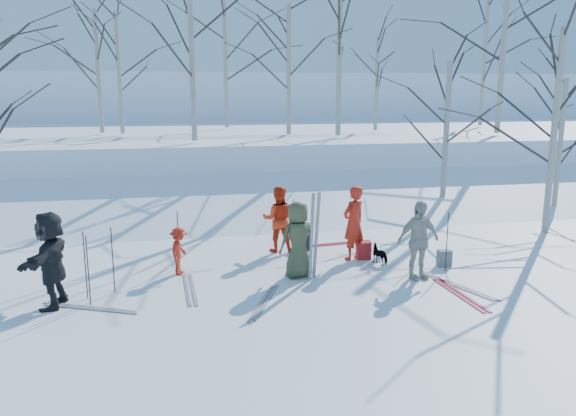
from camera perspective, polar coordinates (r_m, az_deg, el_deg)
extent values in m
plane|color=white|center=(11.84, 1.43, -7.64)|extent=(120.00, 120.00, 0.00)
cube|color=white|center=(18.45, -3.35, -0.05)|extent=(70.00, 9.49, 4.12)
cube|color=white|center=(28.14, -6.22, 5.77)|extent=(70.00, 18.00, 2.20)
cube|color=white|center=(48.98, -8.51, 9.45)|extent=(90.00, 30.00, 6.00)
imported|color=#3F4529|center=(11.99, 1.01, -3.24)|extent=(0.91, 0.71, 1.66)
imported|color=red|center=(13.33, 6.69, -1.52)|extent=(0.77, 0.69, 1.77)
imported|color=red|center=(13.93, -1.00, -1.13)|extent=(0.90, 0.76, 1.64)
imported|color=red|center=(12.47, -10.99, -4.30)|extent=(0.57, 0.77, 1.06)
imported|color=beige|center=(12.19, 13.09, -3.21)|extent=(1.05, 0.59, 1.69)
imported|color=black|center=(11.24, -22.95, -4.84)|extent=(0.84, 1.75, 1.81)
imported|color=black|center=(13.23, 9.39, -4.66)|extent=(0.45, 0.58, 0.45)
cube|color=silver|center=(11.74, 2.41, -2.96)|extent=(0.11, 0.17, 1.90)
cube|color=silver|center=(11.87, 2.91, -2.81)|extent=(0.13, 0.23, 1.89)
cylinder|color=black|center=(11.62, -17.37, -5.09)|extent=(0.02, 0.02, 1.34)
cylinder|color=black|center=(11.10, -19.63, -6.06)|extent=(0.02, 0.02, 1.34)
cylinder|color=black|center=(13.38, 13.38, -2.67)|extent=(0.02, 0.02, 1.34)
cylinder|color=black|center=(11.48, -19.90, -5.49)|extent=(0.02, 0.02, 1.34)
cylinder|color=black|center=(12.90, 15.84, -3.34)|extent=(0.02, 0.02, 1.34)
cylinder|color=black|center=(12.81, -11.09, -3.21)|extent=(0.02, 0.02, 1.34)
cylinder|color=black|center=(13.94, 0.53, -1.75)|extent=(0.02, 0.02, 1.34)
cube|color=#A81919|center=(13.53, 7.68, -4.30)|extent=(0.32, 0.22, 0.42)
cube|color=slate|center=(13.36, 15.59, -4.94)|extent=(0.30, 0.20, 0.38)
cube|color=black|center=(14.15, 1.48, -3.51)|extent=(0.34, 0.24, 0.40)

